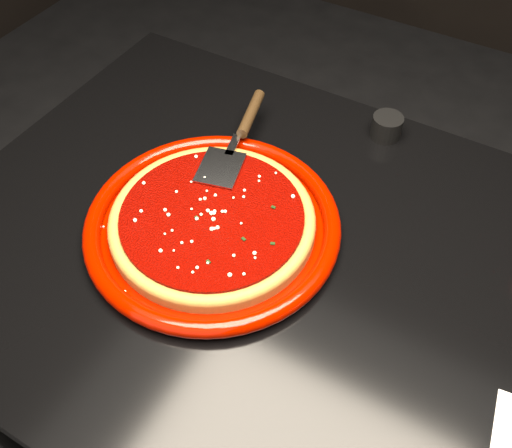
# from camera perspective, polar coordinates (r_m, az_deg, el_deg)

# --- Properties ---
(floor) EXTENTS (4.00, 4.00, 0.01)m
(floor) POSITION_cam_1_polar(r_m,az_deg,el_deg) (1.53, 3.55, -21.38)
(floor) COLOR black
(floor) RESTS_ON ground
(table) EXTENTS (1.20, 0.80, 0.75)m
(table) POSITION_cam_1_polar(r_m,az_deg,el_deg) (1.17, 4.46, -15.38)
(table) COLOR black
(table) RESTS_ON floor
(plate) EXTENTS (0.45, 0.45, 0.03)m
(plate) POSITION_cam_1_polar(r_m,az_deg,el_deg) (0.88, -4.35, -0.03)
(plate) COLOR #7B0800
(plate) RESTS_ON table
(pizza_crust) EXTENTS (0.36, 0.36, 0.02)m
(pizza_crust) POSITION_cam_1_polar(r_m,az_deg,el_deg) (0.88, -4.37, 0.16)
(pizza_crust) COLOR olive
(pizza_crust) RESTS_ON plate
(pizza_crust_rim) EXTENTS (0.36, 0.36, 0.02)m
(pizza_crust_rim) POSITION_cam_1_polar(r_m,az_deg,el_deg) (0.87, -4.40, 0.50)
(pizza_crust_rim) COLOR olive
(pizza_crust_rim) RESTS_ON plate
(pizza_sauce) EXTENTS (0.32, 0.32, 0.01)m
(pizza_sauce) POSITION_cam_1_polar(r_m,az_deg,el_deg) (0.87, -4.42, 0.74)
(pizza_sauce) COLOR #730400
(pizza_sauce) RESTS_ON plate
(parmesan_dusting) EXTENTS (0.27, 0.27, 0.01)m
(parmesan_dusting) POSITION_cam_1_polar(r_m,az_deg,el_deg) (0.86, -4.45, 1.09)
(parmesan_dusting) COLOR #F2E7BF
(parmesan_dusting) RESTS_ON plate
(basil_flecks) EXTENTS (0.25, 0.25, 0.00)m
(basil_flecks) POSITION_cam_1_polar(r_m,az_deg,el_deg) (0.86, -4.45, 1.04)
(basil_flecks) COLOR black
(basil_flecks) RESTS_ON plate
(pizza_server) EXTENTS (0.15, 0.29, 0.02)m
(pizza_server) POSITION_cam_1_polar(r_m,az_deg,el_deg) (0.97, -1.83, 8.64)
(pizza_server) COLOR silver
(pizza_server) RESTS_ON plate
(ramekin) EXTENTS (0.06, 0.06, 0.04)m
(ramekin) POSITION_cam_1_polar(r_m,az_deg,el_deg) (1.06, 12.94, 9.47)
(ramekin) COLOR black
(ramekin) RESTS_ON table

